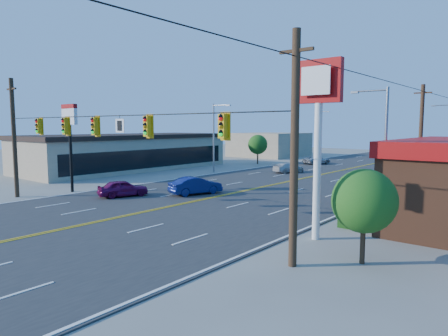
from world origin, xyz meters
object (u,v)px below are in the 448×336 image
Objects in this scene: signal_span at (106,136)px; car_white at (288,168)px; car_magenta at (123,189)px; car_blue at (196,186)px; car_silver at (317,160)px; pizza_hut_sign at (70,129)px; kfc_pylon at (319,113)px.

signal_span reaches higher than car_white.
car_magenta is 5.59m from car_blue.
signal_span reaches higher than car_silver.
signal_span reaches higher than car_blue.
car_white is (7.16, 22.99, -4.61)m from pizza_hut_sign.
pizza_hut_sign reaches higher than car_white.
car_magenta is (-5.52, 5.12, -4.25)m from signal_span.
signal_span is 3.55× the size of pizza_hut_sign.
kfc_pylon reaches higher than car_magenta.
signal_span is at bearing 119.57° from car_blue.
car_white is at bearing 122.85° from kfc_pylon.
car_white is at bearing 72.71° from pizza_hut_sign.
car_blue reaches higher than car_silver.
car_white is (-3.72, 26.99, -4.32)m from signal_span.
car_magenta is 0.91× the size of car_silver.
pizza_hut_sign is (-22.00, 0.00, -0.86)m from kfc_pylon.
car_white is 11.87m from car_silver.
car_magenta reaches higher than car_white.
kfc_pylon reaches higher than car_silver.
kfc_pylon is 2.16× the size of car_white.
car_magenta is 21.94m from car_white.
pizza_hut_sign reaches higher than car_silver.
car_magenta is at bearing 11.84° from pizza_hut_sign.
car_magenta is at bearing 137.13° from signal_span.
kfc_pylon reaches higher than pizza_hut_sign.
pizza_hut_sign is at bearing 32.84° from car_magenta.
signal_span is 11.60m from pizza_hut_sign.
kfc_pylon reaches higher than car_blue.
car_blue is (3.62, 4.26, 0.05)m from car_magenta.
signal_span is 5.78× the size of car_blue.
car_blue is at bearing 116.54° from car_white.
car_magenta is at bearing 67.79° from car_blue.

